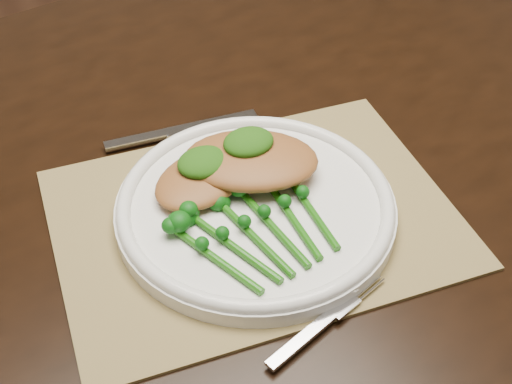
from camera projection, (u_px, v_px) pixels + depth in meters
name	position (u px, v px, depth m)	size (l,w,h in m)	color
dining_table	(259.00, 321.00, 1.11)	(1.72, 1.14, 0.75)	black
placemat	(254.00, 218.00, 0.75)	(0.41, 0.30, 0.00)	olive
dinner_plate	(256.00, 206.00, 0.74)	(0.29, 0.29, 0.03)	white
knife	(167.00, 133.00, 0.85)	(0.19, 0.03, 0.01)	silver
fork	(334.00, 313.00, 0.65)	(0.15, 0.06, 0.00)	silver
chicken_fillet_left	(202.00, 178.00, 0.75)	(0.12, 0.08, 0.02)	#9A5E2C
chicken_fillet_right	(251.00, 160.00, 0.76)	(0.14, 0.10, 0.03)	#9A5E2C
pesto_dollop_left	(204.00, 162.00, 0.75)	(0.06, 0.05, 0.02)	#143F09
pesto_dollop_right	(248.00, 142.00, 0.75)	(0.06, 0.05, 0.02)	#143F09
broccolini_bundle	(265.00, 233.00, 0.70)	(0.16, 0.18, 0.04)	#16550B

